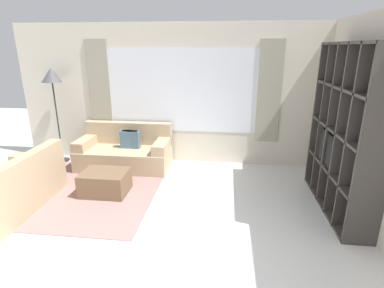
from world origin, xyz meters
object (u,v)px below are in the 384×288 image
floor_lamp (52,80)px  shelving_unit (347,132)px  couch_main (125,152)px  couch_side (10,191)px  ottoman (105,183)px

floor_lamp → shelving_unit: bearing=-14.7°
couch_main → floor_lamp: floor_lamp is taller
shelving_unit → couch_main: 3.87m
couch_side → floor_lamp: (-0.33, 1.96, 1.34)m
floor_lamp → ottoman: bearing=-41.8°
couch_main → floor_lamp: (-1.41, 0.15, 1.34)m
couch_side → floor_lamp: floor_lamp is taller
couch_main → couch_side: same height
couch_side → ottoman: 1.31m
couch_side → shelving_unit: bearing=97.9°
shelving_unit → floor_lamp: (-5.01, 1.31, 0.50)m
couch_main → ottoman: couch_main is taller
shelving_unit → floor_lamp: bearing=165.3°
ottoman → couch_side: bearing=-150.3°
couch_main → ottoman: bearing=-87.5°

